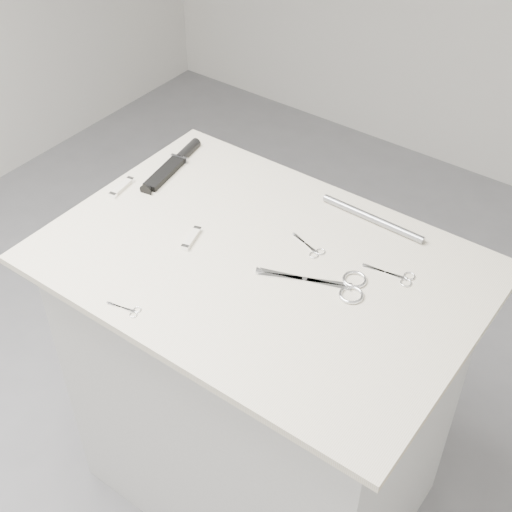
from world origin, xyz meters
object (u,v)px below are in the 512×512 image
Objects in this scene: embroidery_scissors_b at (311,249)px; pocket_knife_a at (122,187)px; sheathed_knife at (175,162)px; metal_rail at (372,218)px; pocket_knife_b at (192,238)px; plinth at (260,389)px; embroidery_scissors_a at (398,276)px; large_shears at (335,284)px; tiny_scissors at (128,310)px.

pocket_knife_a reaches higher than embroidery_scissors_b.
sheathed_knife is 0.90× the size of metal_rail.
metal_rail is (0.06, 0.18, 0.01)m from embroidery_scissors_b.
sheathed_knife reaches higher than pocket_knife_b.
pocket_knife_b is (-0.18, -0.04, 0.48)m from plinth.
pocket_knife_b is (-0.46, -0.18, 0.00)m from embroidery_scissors_a.
pocket_knife_b is at bearing 168.84° from large_shears.
pocket_knife_a is at bearing -152.95° from embroidery_scissors_b.
plinth is 0.51m from pocket_knife_b.
metal_rail is at bearing 64.42° from plinth.
sheathed_knife is (-0.49, 0.08, 0.01)m from embroidery_scissors_b.
embroidery_scissors_b reaches higher than plinth.
metal_rail is (-0.14, 0.14, 0.01)m from embroidery_scissors_a.
pocket_knife_b is 0.44m from metal_rail.
pocket_knife_b is (0.24, -0.22, -0.00)m from sheathed_knife.
tiny_scissors is 0.26m from pocket_knife_b.
sheathed_knife is at bearing 156.82° from plinth.
metal_rail is (0.13, 0.28, 0.48)m from plinth.
tiny_scissors is (-0.21, -0.40, -0.00)m from embroidery_scissors_b.
large_shears is 2.42× the size of embroidery_scissors_b.
tiny_scissors is at bearing -159.33° from sheathed_knife.
pocket_knife_b is at bearing 86.40° from tiny_scissors.
sheathed_knife is 2.99× the size of pocket_knife_b.
tiny_scissors is 0.28× the size of metal_rail.
embroidery_scissors_b is 1.27× the size of tiny_scissors.
sheathed_knife is (-0.60, 0.15, 0.01)m from large_shears.
plinth is at bearing -100.33° from pocket_knife_a.
sheathed_knife is (-0.42, 0.18, 0.48)m from plinth.
sheathed_knife reaches higher than large_shears.
embroidery_scissors_b is 1.20× the size of pocket_knife_b.
large_shears is 0.46m from tiny_scissors.
metal_rail reaches higher than large_shears.
large_shears is 0.14m from embroidery_scissors_a.
pocket_knife_a is at bearing -179.48° from embroidery_scissors_a.
large_shears is at bearing -113.82° from sheathed_knife.
tiny_scissors reaches higher than plinth.
large_shears is 2.90× the size of pocket_knife_b.
embroidery_scissors_a is 0.70m from sheathed_knife.
plinth is 0.51m from large_shears.
sheathed_knife is 0.17m from pocket_knife_a.
sheathed_knife is 2.76× the size of pocket_knife_a.
pocket_knife_b is at bearing -134.44° from metal_rail.
embroidery_scissors_a is at bearing -44.43° from metal_rail.
plinth is 0.66m from pocket_knife_a.
large_shears reaches higher than plinth.
metal_rail is at bearing -74.44° from pocket_knife_a.
embroidery_scissors_b is 0.49m from sheathed_knife.
tiny_scissors is at bearing -99.95° from embroidery_scissors_b.
sheathed_knife is at bearing 167.54° from embroidery_scissors_a.
metal_rail is at bearing -60.78° from pocket_knife_b.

